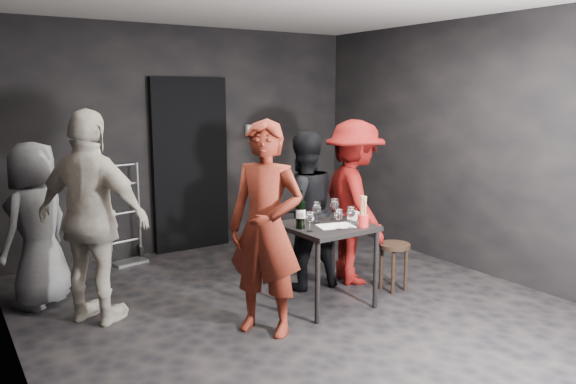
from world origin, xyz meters
TOP-DOWN VIEW (x-y plane):
  - floor at (0.00, 0.00)m, footprint 4.50×5.00m
  - wall_back at (0.00, 2.50)m, footprint 4.50×0.04m
  - wall_left at (-2.25, 0.00)m, footprint 0.04×5.00m
  - wall_right at (2.25, 0.00)m, footprint 0.04×5.00m
  - doorway at (0.00, 2.44)m, footprint 0.95×0.10m
  - wallbox_upper at (0.85, 2.45)m, footprint 0.12×0.06m
  - wallbox_lower at (1.05, 2.45)m, footprint 0.10×0.06m
  - hand_truck at (-0.86, 2.30)m, footprint 0.38×0.33m
  - tasting_table at (0.28, 0.03)m, footprint 0.72×0.72m
  - stool at (1.07, -0.03)m, footprint 0.31×0.31m
  - server_red at (-0.47, -0.20)m, footprint 0.80×0.86m
  - woman_black at (0.37, 0.54)m, footprint 0.84×0.55m
  - man_maroon at (0.90, 0.39)m, footprint 0.82×1.28m
  - bystander_cream at (-1.58, 0.74)m, footprint 1.25×1.36m
  - bystander_grey at (-1.91, 1.42)m, footprint 0.81×0.78m
  - tasting_mat at (0.32, -0.07)m, footprint 0.36×0.28m
  - wine_glass_a at (0.01, -0.11)m, footprint 0.10×0.10m
  - wine_glass_b at (0.09, 0.14)m, footprint 0.09×0.09m
  - wine_glass_c at (0.24, 0.11)m, footprint 0.09×0.09m
  - wine_glass_d at (0.27, -0.18)m, footprint 0.08×0.08m
  - wine_glass_e at (0.39, -0.19)m, footprint 0.10×0.10m
  - wine_glass_f at (0.46, 0.13)m, footprint 0.08×0.08m
  - wine_bottle at (0.01, 0.03)m, footprint 0.08×0.08m
  - breadstick_cup at (0.51, -0.22)m, footprint 0.10×0.10m
  - reserved_card at (0.59, 0.03)m, footprint 0.09×0.13m

SIDE VIEW (x-z plane):
  - floor at x=0.00m, z-range -0.01..0.01m
  - hand_truck at x=-0.86m, z-range -0.36..0.78m
  - stool at x=1.07m, z-range 0.13..0.60m
  - tasting_table at x=0.28m, z-range 0.28..1.03m
  - bystander_grey at x=-1.91m, z-range 0.00..1.49m
  - tasting_mat at x=0.32m, z-range 0.75..0.75m
  - reserved_card at x=0.59m, z-range 0.75..0.84m
  - woman_black at x=0.37m, z-range 0.00..1.61m
  - wine_glass_b at x=0.09m, z-range 0.75..0.94m
  - wine_glass_a at x=0.01m, z-range 0.75..0.94m
  - wine_glass_d at x=0.27m, z-range 0.75..0.95m
  - wine_glass_e at x=0.39m, z-range 0.75..0.96m
  - wine_glass_c at x=0.24m, z-range 0.75..0.96m
  - wine_glass_f at x=0.46m, z-range 0.75..0.97m
  - wine_bottle at x=0.01m, z-range 0.71..1.05m
  - breadstick_cup at x=0.51m, z-range 0.74..1.04m
  - man_maroon at x=0.90m, z-range 0.00..1.83m
  - server_red at x=-0.47m, z-range 0.00..1.97m
  - doorway at x=0.00m, z-range 0.00..2.10m
  - bystander_cream at x=-1.58m, z-range 0.00..2.15m
  - wall_back at x=0.00m, z-range 0.00..2.70m
  - wall_left at x=-2.25m, z-range 0.00..2.70m
  - wall_right at x=2.25m, z-range 0.00..2.70m
  - wallbox_lower at x=1.05m, z-range 1.33..1.47m
  - wallbox_upper at x=0.85m, z-range 1.39..1.51m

